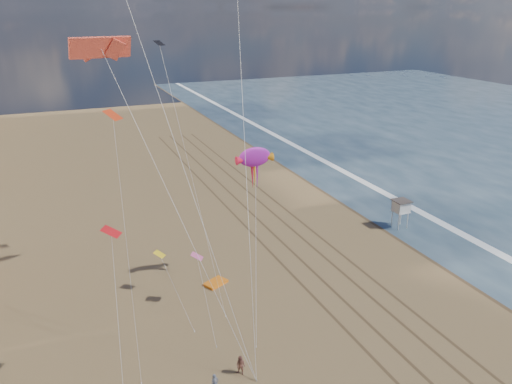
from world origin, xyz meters
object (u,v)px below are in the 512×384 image
grounded_kite (216,283)px  lifeguard_stand (401,207)px  show_kite (255,157)px  kite_flyer_a (215,383)px  kite_flyer_b (241,366)px

grounded_kite → lifeguard_stand: bearing=-17.5°
lifeguard_stand → show_kite: size_ratio=0.22×
kite_flyer_a → kite_flyer_b: bearing=21.2°
show_kite → kite_flyer_a: size_ratio=10.81×
grounded_kite → kite_flyer_a: bearing=-135.3°
grounded_kite → kite_flyer_b: kite_flyer_b is taller
show_kite → kite_flyer_b: bearing=-116.9°
kite_flyer_b → lifeguard_stand: bearing=77.1°
lifeguard_stand → kite_flyer_a: lifeguard_stand is taller
kite_flyer_a → show_kite: bearing=55.3°
grounded_kite → show_kite: bearing=-35.5°
kite_flyer_a → grounded_kite: bearing=69.6°
show_kite → kite_flyer_a: (-9.06, -14.05, -12.55)m
lifeguard_stand → show_kite: bearing=-167.6°
show_kite → kite_flyer_b: (-6.59, -13.00, -12.52)m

